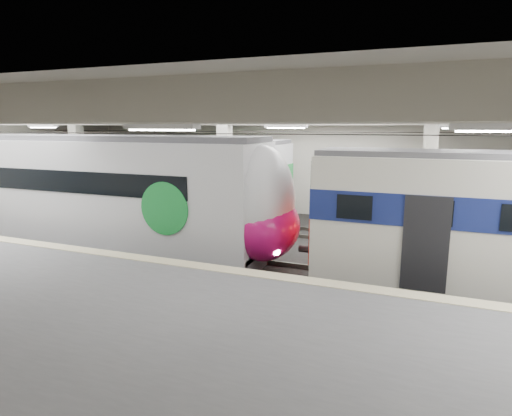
% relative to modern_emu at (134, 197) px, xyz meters
% --- Properties ---
extents(station_hall, '(36.00, 24.00, 5.75)m').
position_rel_modern_emu_xyz_m(station_hall, '(5.45, -1.74, 0.98)').
color(station_hall, black).
rests_on(station_hall, ground).
extents(modern_emu, '(14.36, 2.96, 4.61)m').
position_rel_modern_emu_xyz_m(modern_emu, '(0.00, 0.00, 0.00)').
color(modern_emu, silver).
rests_on(modern_emu, ground).
extents(far_train, '(13.56, 3.21, 4.32)m').
position_rel_modern_emu_xyz_m(far_train, '(-2.42, 5.50, -0.03)').
color(far_train, silver).
rests_on(far_train, ground).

